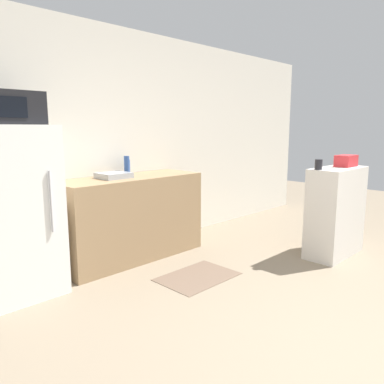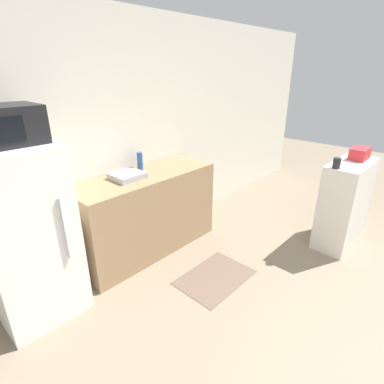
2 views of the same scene
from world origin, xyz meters
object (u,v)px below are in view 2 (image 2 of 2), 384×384
at_px(bottle_tall, 140,162).
at_px(jar, 337,163).
at_px(bottle_short, 140,161).
at_px(refrigerator, 26,235).
at_px(basket, 360,154).

bearing_deg(bottle_tall, jar, -51.11).
xyz_separation_m(bottle_short, jar, (1.24, -1.75, 0.06)).
bearing_deg(refrigerator, basket, -26.07).
distance_m(basket, jar, 0.54).
bearing_deg(refrigerator, bottle_tall, 7.05).
relative_size(refrigerator, jar, 13.29).
relative_size(bottle_tall, basket, 0.78).
height_order(bottle_short, jar, jar).
bearing_deg(bottle_short, bottle_tall, -127.94).
xyz_separation_m(refrigerator, bottle_tall, (1.31, 0.16, 0.30)).
distance_m(refrigerator, jar, 3.04).
height_order(bottle_short, basket, basket).
height_order(bottle_tall, jar, bottle_tall).
distance_m(refrigerator, bottle_tall, 1.35).
bearing_deg(jar, bottle_short, 125.34).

